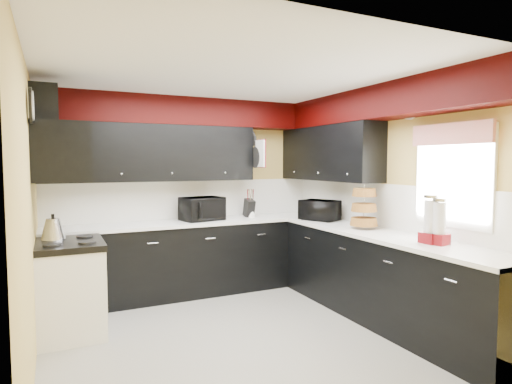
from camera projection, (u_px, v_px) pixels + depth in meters
ground at (242, 335)px, 4.18m from camera, size 3.60×3.60×0.00m
wall_back at (188, 195)px, 5.71m from camera, size 3.60×0.06×2.50m
wall_right at (386, 201)px, 4.86m from camera, size 0.06×3.60×2.50m
wall_left at (29, 218)px, 3.32m from camera, size 0.06×3.60×2.50m
ceiling at (241, 75)px, 4.00m from camera, size 3.60×3.60×0.06m
cab_back at (195, 258)px, 5.50m from camera, size 3.60×0.60×0.90m
cab_right at (383, 279)px, 4.52m from camera, size 0.60×3.00×0.90m
counter_back at (195, 222)px, 5.47m from camera, size 3.62×0.64×0.04m
counter_right at (384, 235)px, 4.49m from camera, size 0.64×3.02×0.04m
splash_back at (188, 199)px, 5.71m from camera, size 3.60×0.02×0.50m
splash_right at (386, 206)px, 4.86m from camera, size 0.02×3.60×0.50m
upper_back at (152, 153)px, 5.30m from camera, size 2.60×0.35×0.70m
upper_right at (328, 153)px, 5.56m from camera, size 0.35×1.80×0.70m
soffit_back at (191, 112)px, 5.48m from camera, size 3.60×0.36×0.35m
soffit_right at (387, 102)px, 4.55m from camera, size 0.36×3.24×0.35m
stove at (71, 291)px, 4.18m from camera, size 0.60×0.75×0.86m
cooktop at (69, 244)px, 4.15m from camera, size 0.62×0.77×0.06m
hood at (61, 152)px, 4.07m from camera, size 0.50×0.78×0.55m
hood_duct at (44, 107)px, 3.98m from camera, size 0.24×0.40×0.40m
window at (453, 177)px, 4.03m from camera, size 0.03×0.86×0.96m
valance at (450, 134)px, 3.97m from camera, size 0.04×0.88×0.20m
pan_top at (251, 139)px, 5.79m from camera, size 0.03×0.22×0.40m
pan_mid at (255, 157)px, 5.69m from camera, size 0.03×0.28×0.46m
pan_low at (247, 160)px, 5.92m from camera, size 0.03×0.24×0.42m
cut_board at (260, 153)px, 5.58m from camera, size 0.03×0.26×0.35m
baskets at (364, 207)px, 4.79m from camera, size 0.27×0.27×0.50m
clock at (31, 105)px, 3.50m from camera, size 0.03×0.30×0.30m
deco_plate at (410, 108)px, 4.47m from camera, size 0.03×0.24×0.24m
toaster_oven at (202, 209)px, 5.49m from camera, size 0.58×0.52×0.30m
microwave at (320, 210)px, 5.50m from camera, size 0.48×0.56×0.26m
utensil_crock at (250, 211)px, 5.84m from camera, size 0.17×0.17×0.15m
knife_block at (249, 208)px, 5.82m from camera, size 0.11×0.15×0.24m
kettle at (53, 229)px, 4.27m from camera, size 0.26×0.26×0.21m
dispenser_a at (431, 220)px, 3.93m from camera, size 0.17×0.17×0.43m
dispenser_b at (439, 223)px, 3.86m from camera, size 0.17×0.17×0.40m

